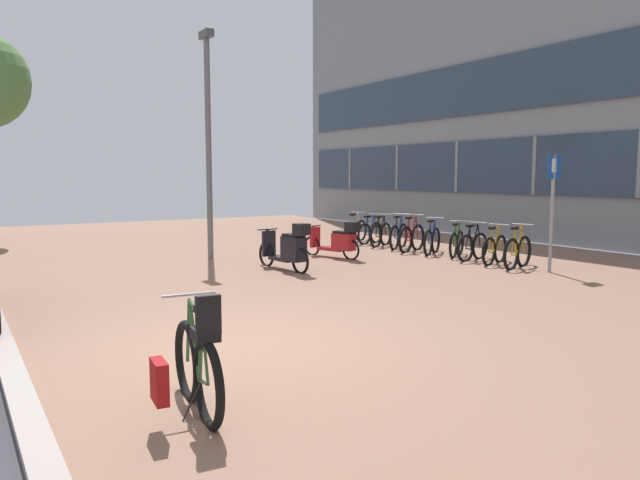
{
  "coord_description": "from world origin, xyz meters",
  "views": [
    {
      "loc": [
        -2.85,
        -6.38,
        2.03
      ],
      "look_at": [
        2.28,
        1.73,
        0.97
      ],
      "focal_mm": 33.0,
      "sensor_mm": 36.0,
      "label": 1
    }
  ],
  "objects_px": {
    "bicycle_rack_02": "(473,246)",
    "scooter_mid": "(338,241)",
    "bicycle_rack_09": "(355,231)",
    "bicycle_rack_01": "(495,249)",
    "bicycle_rack_06": "(399,236)",
    "lamp_post": "(208,133)",
    "bicycle_rack_08": "(370,233)",
    "parking_sign": "(553,200)",
    "bicycle_rack_05": "(412,238)",
    "bicycle_rack_04": "(432,241)",
    "bicycle_rack_03": "(457,243)",
    "scooter_near": "(289,248)",
    "bicycle_rack_07": "(381,234)",
    "bicycle_foreground": "(195,367)",
    "bicycle_rack_00": "(518,252)"
  },
  "relations": [
    {
      "from": "bicycle_rack_06",
      "to": "lamp_post",
      "type": "bearing_deg",
      "value": 169.18
    },
    {
      "from": "bicycle_rack_00",
      "to": "bicycle_rack_02",
      "type": "xyz_separation_m",
      "value": [
        0.07,
        1.37,
        -0.02
      ]
    },
    {
      "from": "bicycle_rack_01",
      "to": "bicycle_rack_03",
      "type": "distance_m",
      "value": 1.38
    },
    {
      "from": "bicycle_rack_07",
      "to": "bicycle_rack_09",
      "type": "relative_size",
      "value": 1.0
    },
    {
      "from": "bicycle_rack_04",
      "to": "scooter_near",
      "type": "distance_m",
      "value": 4.5
    },
    {
      "from": "bicycle_foreground",
      "to": "bicycle_rack_03",
      "type": "xyz_separation_m",
      "value": [
        9.08,
        5.89,
        -0.07
      ]
    },
    {
      "from": "bicycle_rack_00",
      "to": "bicycle_rack_09",
      "type": "xyz_separation_m",
      "value": [
        0.04,
        6.16,
        -0.02
      ]
    },
    {
      "from": "bicycle_rack_00",
      "to": "bicycle_rack_02",
      "type": "relative_size",
      "value": 1.03
    },
    {
      "from": "bicycle_foreground",
      "to": "bicycle_rack_08",
      "type": "bearing_deg",
      "value": 46.11
    },
    {
      "from": "bicycle_rack_00",
      "to": "bicycle_rack_05",
      "type": "relative_size",
      "value": 0.98
    },
    {
      "from": "bicycle_rack_02",
      "to": "parking_sign",
      "type": "height_order",
      "value": "parking_sign"
    },
    {
      "from": "bicycle_rack_09",
      "to": "bicycle_rack_01",
      "type": "bearing_deg",
      "value": -89.96
    },
    {
      "from": "bicycle_rack_03",
      "to": "bicycle_rack_06",
      "type": "bearing_deg",
      "value": 94.82
    },
    {
      "from": "bicycle_rack_00",
      "to": "bicycle_rack_08",
      "type": "relative_size",
      "value": 1.07
    },
    {
      "from": "bicycle_rack_01",
      "to": "bicycle_rack_09",
      "type": "distance_m",
      "value": 5.48
    },
    {
      "from": "bicycle_rack_08",
      "to": "bicycle_rack_05",
      "type": "bearing_deg",
      "value": -94.79
    },
    {
      "from": "scooter_near",
      "to": "scooter_mid",
      "type": "height_order",
      "value": "scooter_near"
    },
    {
      "from": "bicycle_rack_03",
      "to": "lamp_post",
      "type": "bearing_deg",
      "value": 150.37
    },
    {
      "from": "bicycle_rack_07",
      "to": "lamp_post",
      "type": "distance_m",
      "value": 5.78
    },
    {
      "from": "bicycle_rack_08",
      "to": "bicycle_rack_09",
      "type": "xyz_separation_m",
      "value": [
        -0.06,
        0.68,
        0.01
      ]
    },
    {
      "from": "bicycle_rack_01",
      "to": "bicycle_rack_06",
      "type": "height_order",
      "value": "bicycle_rack_06"
    },
    {
      "from": "bicycle_rack_03",
      "to": "parking_sign",
      "type": "bearing_deg",
      "value": -93.0
    },
    {
      "from": "bicycle_foreground",
      "to": "bicycle_rack_05",
      "type": "height_order",
      "value": "bicycle_foreground"
    },
    {
      "from": "bicycle_rack_01",
      "to": "bicycle_rack_03",
      "type": "relative_size",
      "value": 1.13
    },
    {
      "from": "bicycle_rack_03",
      "to": "scooter_mid",
      "type": "distance_m",
      "value": 3.02
    },
    {
      "from": "parking_sign",
      "to": "bicycle_rack_09",
      "type": "bearing_deg",
      "value": 90.2
    },
    {
      "from": "bicycle_foreground",
      "to": "bicycle_rack_09",
      "type": "relative_size",
      "value": 1.16
    },
    {
      "from": "bicycle_rack_04",
      "to": "bicycle_rack_05",
      "type": "distance_m",
      "value": 0.69
    },
    {
      "from": "bicycle_rack_03",
      "to": "bicycle_rack_06",
      "type": "distance_m",
      "value": 2.06
    },
    {
      "from": "bicycle_rack_02",
      "to": "bicycle_rack_07",
      "type": "distance_m",
      "value": 3.43
    },
    {
      "from": "bicycle_rack_08",
      "to": "bicycle_rack_09",
      "type": "relative_size",
      "value": 1.03
    },
    {
      "from": "bicycle_rack_07",
      "to": "bicycle_foreground",
      "type": "bearing_deg",
      "value": -135.61
    },
    {
      "from": "bicycle_rack_00",
      "to": "scooter_near",
      "type": "xyz_separation_m",
      "value": [
        -4.47,
        2.36,
        0.13
      ]
    },
    {
      "from": "bicycle_rack_02",
      "to": "bicycle_rack_07",
      "type": "relative_size",
      "value": 1.07
    },
    {
      "from": "bicycle_rack_03",
      "to": "bicycle_rack_09",
      "type": "relative_size",
      "value": 0.92
    },
    {
      "from": "bicycle_rack_05",
      "to": "bicycle_rack_07",
      "type": "relative_size",
      "value": 1.12
    },
    {
      "from": "scooter_near",
      "to": "parking_sign",
      "type": "xyz_separation_m",
      "value": [
        4.53,
        -3.14,
        1.04
      ]
    },
    {
      "from": "bicycle_rack_01",
      "to": "lamp_post",
      "type": "distance_m",
      "value": 7.33
    },
    {
      "from": "bicycle_rack_01",
      "to": "bicycle_rack_07",
      "type": "relative_size",
      "value": 1.05
    },
    {
      "from": "bicycle_rack_06",
      "to": "scooter_near",
      "type": "bearing_deg",
      "value": -158.75
    },
    {
      "from": "bicycle_rack_02",
      "to": "scooter_mid",
      "type": "bearing_deg",
      "value": 141.26
    },
    {
      "from": "bicycle_rack_04",
      "to": "scooter_mid",
      "type": "height_order",
      "value": "bicycle_rack_04"
    },
    {
      "from": "bicycle_rack_07",
      "to": "scooter_mid",
      "type": "distance_m",
      "value": 2.8
    },
    {
      "from": "bicycle_rack_04",
      "to": "bicycle_rack_06",
      "type": "distance_m",
      "value": 1.37
    },
    {
      "from": "scooter_mid",
      "to": "lamp_post",
      "type": "distance_m",
      "value": 4.1
    },
    {
      "from": "bicycle_rack_09",
      "to": "parking_sign",
      "type": "height_order",
      "value": "parking_sign"
    },
    {
      "from": "bicycle_foreground",
      "to": "bicycle_rack_01",
      "type": "distance_m",
      "value": 9.99
    },
    {
      "from": "bicycle_foreground",
      "to": "bicycle_rack_02",
      "type": "xyz_separation_m",
      "value": [
        8.93,
        5.21,
        -0.07
      ]
    },
    {
      "from": "bicycle_rack_05",
      "to": "bicycle_rack_03",
      "type": "bearing_deg",
      "value": -78.11
    },
    {
      "from": "bicycle_rack_08",
      "to": "parking_sign",
      "type": "distance_m",
      "value": 6.37
    }
  ]
}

